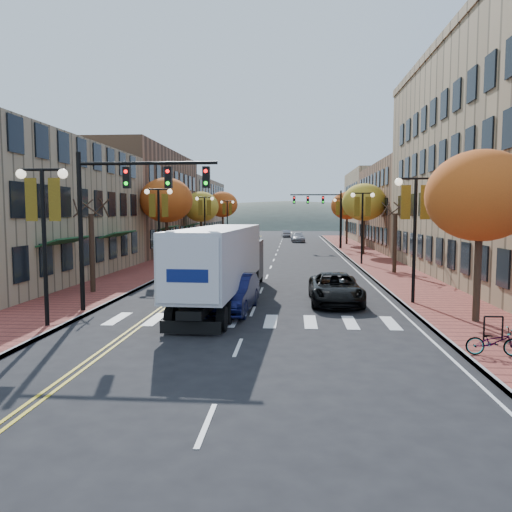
% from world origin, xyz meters
% --- Properties ---
extents(ground, '(200.00, 200.00, 0.00)m').
position_xyz_m(ground, '(0.00, 0.00, 0.00)').
color(ground, black).
rests_on(ground, ground).
extents(sidewalk_left, '(4.00, 85.00, 0.15)m').
position_xyz_m(sidewalk_left, '(-9.00, 32.50, 0.07)').
color(sidewalk_left, brown).
rests_on(sidewalk_left, ground).
extents(sidewalk_right, '(4.00, 85.00, 0.15)m').
position_xyz_m(sidewalk_right, '(9.00, 32.50, 0.07)').
color(sidewalk_right, brown).
rests_on(sidewalk_right, ground).
extents(building_left_near, '(12.00, 22.00, 9.00)m').
position_xyz_m(building_left_near, '(-17.00, 13.00, 4.50)').
color(building_left_near, '#9E8966').
rests_on(building_left_near, ground).
extents(building_left_mid, '(12.00, 24.00, 11.00)m').
position_xyz_m(building_left_mid, '(-17.00, 36.00, 5.50)').
color(building_left_mid, brown).
rests_on(building_left_mid, ground).
extents(building_left_far, '(12.00, 26.00, 9.50)m').
position_xyz_m(building_left_far, '(-17.00, 61.00, 4.75)').
color(building_left_far, '#9E8966').
rests_on(building_left_far, ground).
extents(building_right_mid, '(15.00, 24.00, 10.00)m').
position_xyz_m(building_right_mid, '(18.50, 42.00, 5.00)').
color(building_right_mid, brown).
rests_on(building_right_mid, ground).
extents(building_right_far, '(15.00, 20.00, 11.00)m').
position_xyz_m(building_right_far, '(18.50, 64.00, 5.50)').
color(building_right_far, '#9E8966').
rests_on(building_right_far, ground).
extents(tree_left_a, '(0.28, 0.28, 4.20)m').
position_xyz_m(tree_left_a, '(-9.00, 8.00, 2.25)').
color(tree_left_a, '#382619').
rests_on(tree_left_a, sidewalk_left).
extents(tree_left_b, '(4.48, 4.48, 7.21)m').
position_xyz_m(tree_left_b, '(-9.00, 24.00, 5.45)').
color(tree_left_b, '#382619').
rests_on(tree_left_b, sidewalk_left).
extents(tree_left_c, '(4.16, 4.16, 6.69)m').
position_xyz_m(tree_left_c, '(-9.00, 40.00, 5.05)').
color(tree_left_c, '#382619').
rests_on(tree_left_c, sidewalk_left).
extents(tree_left_d, '(4.61, 4.61, 7.42)m').
position_xyz_m(tree_left_d, '(-9.00, 58.00, 5.60)').
color(tree_left_d, '#382619').
rests_on(tree_left_d, sidewalk_left).
extents(tree_right_a, '(4.16, 4.16, 6.69)m').
position_xyz_m(tree_right_a, '(9.00, 2.00, 5.05)').
color(tree_right_a, '#382619').
rests_on(tree_right_a, sidewalk_right).
extents(tree_right_b, '(0.28, 0.28, 4.20)m').
position_xyz_m(tree_right_b, '(9.00, 18.00, 2.25)').
color(tree_right_b, '#382619').
rests_on(tree_right_b, sidewalk_right).
extents(tree_right_c, '(4.48, 4.48, 7.21)m').
position_xyz_m(tree_right_c, '(9.00, 34.00, 5.45)').
color(tree_right_c, '#382619').
rests_on(tree_right_c, sidewalk_right).
extents(tree_right_d, '(4.35, 4.35, 7.00)m').
position_xyz_m(tree_right_d, '(9.00, 50.00, 5.29)').
color(tree_right_d, '#382619').
rests_on(tree_right_d, sidewalk_right).
extents(lamp_left_a, '(1.96, 0.36, 6.05)m').
position_xyz_m(lamp_left_a, '(-7.50, 0.00, 4.29)').
color(lamp_left_a, black).
rests_on(lamp_left_a, ground).
extents(lamp_left_b, '(1.96, 0.36, 6.05)m').
position_xyz_m(lamp_left_b, '(-7.50, 16.00, 4.29)').
color(lamp_left_b, black).
rests_on(lamp_left_b, ground).
extents(lamp_left_c, '(1.96, 0.36, 6.05)m').
position_xyz_m(lamp_left_c, '(-7.50, 34.00, 4.29)').
color(lamp_left_c, black).
rests_on(lamp_left_c, ground).
extents(lamp_left_d, '(1.96, 0.36, 6.05)m').
position_xyz_m(lamp_left_d, '(-7.50, 52.00, 4.29)').
color(lamp_left_d, black).
rests_on(lamp_left_d, ground).
extents(lamp_right_a, '(1.96, 0.36, 6.05)m').
position_xyz_m(lamp_right_a, '(7.50, 6.00, 4.29)').
color(lamp_right_a, black).
rests_on(lamp_right_a, ground).
extents(lamp_right_b, '(1.96, 0.36, 6.05)m').
position_xyz_m(lamp_right_b, '(7.50, 24.00, 4.29)').
color(lamp_right_b, black).
rests_on(lamp_right_b, ground).
extents(lamp_right_c, '(1.96, 0.36, 6.05)m').
position_xyz_m(lamp_right_c, '(7.50, 42.00, 4.29)').
color(lamp_right_c, black).
rests_on(lamp_right_c, ground).
extents(traffic_mast_near, '(6.10, 0.35, 7.00)m').
position_xyz_m(traffic_mast_near, '(-5.48, 3.00, 4.92)').
color(traffic_mast_near, black).
rests_on(traffic_mast_near, ground).
extents(traffic_mast_far, '(6.10, 0.34, 7.00)m').
position_xyz_m(traffic_mast_far, '(5.48, 42.00, 4.92)').
color(traffic_mast_far, black).
rests_on(traffic_mast_far, ground).
extents(semi_truck, '(2.96, 14.96, 3.72)m').
position_xyz_m(semi_truck, '(-1.58, 6.25, 2.17)').
color(semi_truck, black).
rests_on(semi_truck, ground).
extents(navy_sedan, '(2.14, 5.25, 1.69)m').
position_xyz_m(navy_sedan, '(-0.92, 3.84, 0.85)').
color(navy_sedan, '#0D1036').
rests_on(navy_sedan, ground).
extents(black_suv, '(2.48, 5.31, 1.47)m').
position_xyz_m(black_suv, '(3.85, 6.23, 0.73)').
color(black_suv, black).
rests_on(black_suv, ground).
extents(car_far_white, '(1.94, 4.36, 1.46)m').
position_xyz_m(car_far_white, '(-3.53, 50.09, 0.73)').
color(car_far_white, silver).
rests_on(car_far_white, ground).
extents(car_far_silver, '(2.17, 4.85, 1.38)m').
position_xyz_m(car_far_silver, '(2.49, 56.24, 0.69)').
color(car_far_silver, '#96959C').
rests_on(car_far_silver, ground).
extents(car_far_oncoming, '(1.72, 3.97, 1.27)m').
position_xyz_m(car_far_oncoming, '(0.50, 70.90, 0.64)').
color(car_far_oncoming, '#98979E').
rests_on(car_far_oncoming, ground).
extents(bicycle, '(1.66, 0.69, 0.85)m').
position_xyz_m(bicycle, '(7.80, -2.86, 0.57)').
color(bicycle, gray).
rests_on(bicycle, sidewalk_right).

